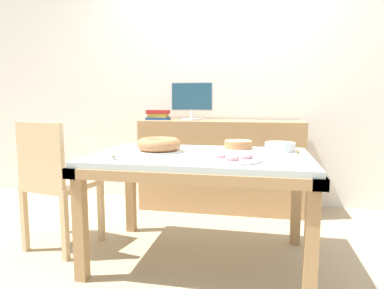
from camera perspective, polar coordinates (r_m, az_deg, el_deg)
name	(u,v)px	position (r m, az deg, el deg)	size (l,w,h in m)	color
ground_plane	(200,259)	(2.48, 1.42, -18.58)	(12.00, 12.00, 0.00)	tan
wall_back	(225,80)	(3.69, 5.50, 10.63)	(8.00, 0.10, 2.60)	white
dining_table	(201,168)	(2.28, 1.47, -3.89)	(1.45, 0.94, 0.73)	silver
chair	(55,179)	(2.66, -21.93, -5.41)	(0.50, 0.50, 0.94)	#D1B284
sideboard	(221,165)	(3.44, 4.80, -3.41)	(1.59, 0.44, 0.89)	tan
computer_monitor	(192,101)	(3.43, -0.02, 7.25)	(0.42, 0.20, 0.38)	silver
book_stack	(158,115)	(3.52, -5.67, 4.92)	(0.25, 0.19, 0.10)	#23478C
cake_chocolate_round	(238,146)	(2.46, 7.71, -0.21)	(0.28, 0.28, 0.07)	white
cake_golden_bundt	(159,145)	(2.36, -5.54, -0.09)	(0.32, 0.32, 0.10)	white
pastry_platter	(233,158)	(2.03, 6.93, -2.32)	(0.34, 0.34, 0.04)	white
plate_stack	(280,147)	(2.48, 14.45, -0.34)	(0.21, 0.21, 0.06)	white
tealight_near_cakes	(140,146)	(2.64, -8.63, -0.18)	(0.04, 0.04, 0.04)	silver
tealight_right_edge	(297,153)	(2.32, 17.10, -1.44)	(0.04, 0.04, 0.04)	silver
tealight_left_edge	(113,158)	(2.10, -12.97, -2.18)	(0.04, 0.04, 0.04)	silver
tealight_near_front	(162,145)	(2.63, -4.99, -0.14)	(0.04, 0.04, 0.04)	silver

